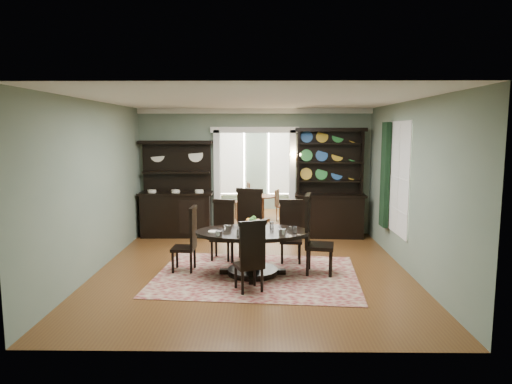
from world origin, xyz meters
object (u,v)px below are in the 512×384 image
parlor_table (263,204)px  sideboard (177,203)px  welsh_dresser (330,198)px  dining_table (253,244)px

parlor_table → sideboard: bearing=-137.1°
sideboard → welsh_dresser: welsh_dresser is taller
dining_table → sideboard: bearing=121.0°
dining_table → sideboard: 3.49m
welsh_dresser → parlor_table: 2.51m
dining_table → welsh_dresser: welsh_dresser is taller
sideboard → parlor_table: 2.80m
sideboard → parlor_table: bearing=41.6°
sideboard → welsh_dresser: size_ratio=0.88×
parlor_table → dining_table: bearing=-92.1°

